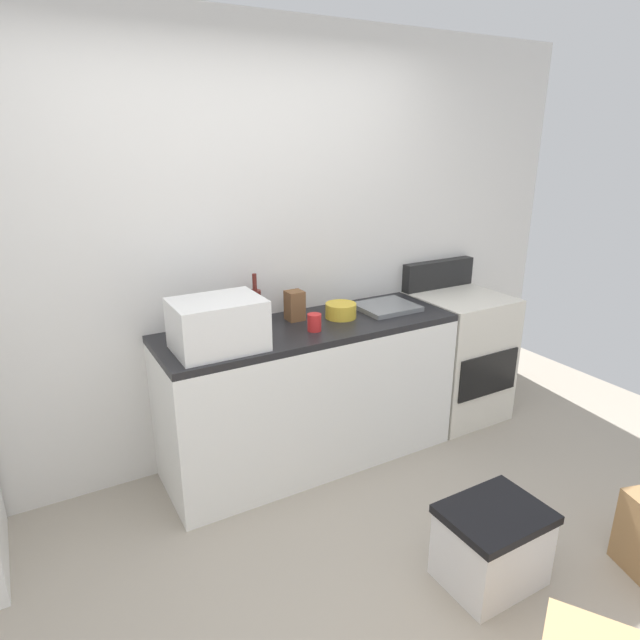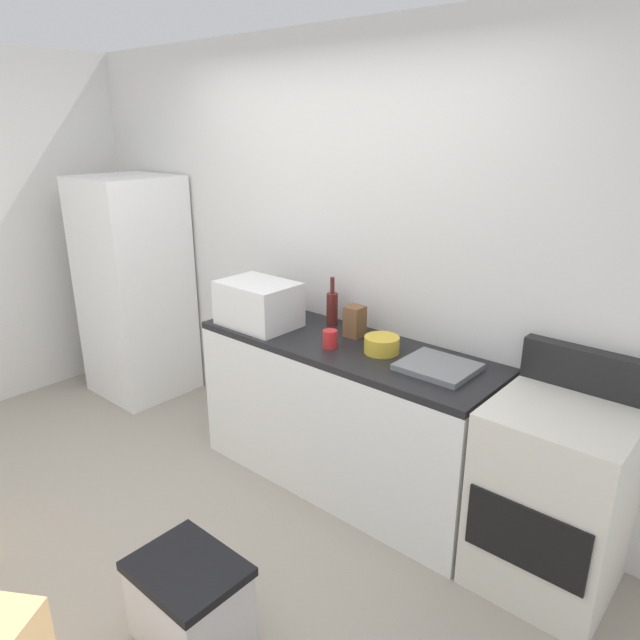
% 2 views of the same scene
% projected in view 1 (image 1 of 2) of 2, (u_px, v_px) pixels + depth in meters
% --- Properties ---
extents(ground_plane, '(6.00, 6.00, 0.00)m').
position_uv_depth(ground_plane, '(382.00, 608.00, 2.39)').
color(ground_plane, '#9E9384').
extents(wall_back, '(5.00, 0.10, 2.60)m').
position_uv_depth(wall_back, '(236.00, 253.00, 3.24)').
color(wall_back, silver).
rests_on(wall_back, ground_plane).
extents(kitchen_counter, '(1.80, 0.60, 0.90)m').
position_uv_depth(kitchen_counter, '(309.00, 393.00, 3.37)').
color(kitchen_counter, white).
rests_on(kitchen_counter, ground_plane).
extents(stove_oven, '(0.60, 0.61, 1.10)m').
position_uv_depth(stove_oven, '(457.00, 353.00, 3.94)').
color(stove_oven, silver).
rests_on(stove_oven, ground_plane).
extents(microwave, '(0.46, 0.34, 0.27)m').
position_uv_depth(microwave, '(218.00, 325.00, 2.82)').
color(microwave, white).
rests_on(microwave, kitchen_counter).
extents(sink_basin, '(0.36, 0.32, 0.03)m').
position_uv_depth(sink_basin, '(387.00, 307.00, 3.51)').
color(sink_basin, slate).
rests_on(sink_basin, kitchen_counter).
extents(wine_bottle, '(0.07, 0.07, 0.30)m').
position_uv_depth(wine_bottle, '(255.00, 305.00, 3.23)').
color(wine_bottle, '#591E19').
rests_on(wine_bottle, kitchen_counter).
extents(coffee_mug, '(0.08, 0.08, 0.10)m').
position_uv_depth(coffee_mug, '(314.00, 322.00, 3.11)').
color(coffee_mug, red).
rests_on(coffee_mug, kitchen_counter).
extents(knife_block, '(0.10, 0.10, 0.18)m').
position_uv_depth(knife_block, '(295.00, 306.00, 3.28)').
color(knife_block, brown).
rests_on(knife_block, kitchen_counter).
extents(mixing_bowl, '(0.19, 0.19, 0.09)m').
position_uv_depth(mixing_bowl, '(341.00, 311.00, 3.34)').
color(mixing_bowl, gold).
rests_on(mixing_bowl, kitchen_counter).
extents(storage_bin, '(0.46, 0.36, 0.38)m').
position_uv_depth(storage_bin, '(492.00, 545.00, 2.49)').
color(storage_bin, silver).
rests_on(storage_bin, ground_plane).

